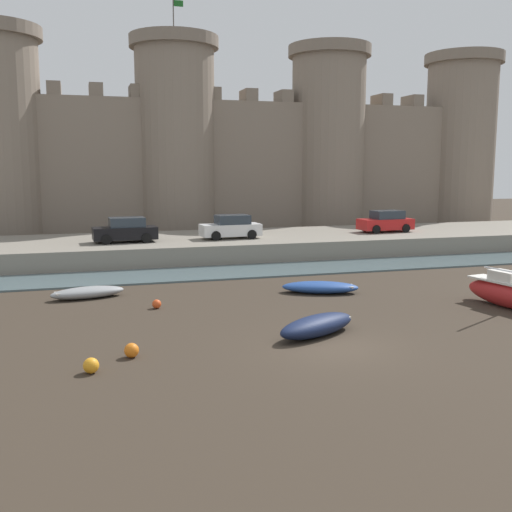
% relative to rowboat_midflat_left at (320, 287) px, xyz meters
% --- Properties ---
extents(ground_plane, '(160.00, 160.00, 0.00)m').
position_rel_rowboat_midflat_left_xyz_m(ground_plane, '(-2.99, -8.42, -0.30)').
color(ground_plane, '#382D23').
extents(water_channel, '(80.00, 4.50, 0.10)m').
position_rel_rowboat_midflat_left_xyz_m(water_channel, '(-2.99, 6.81, -0.25)').
color(water_channel, slate).
rests_on(water_channel, ground).
extents(quay_road, '(69.47, 10.00, 1.30)m').
position_rel_rowboat_midflat_left_xyz_m(quay_road, '(-2.99, 14.06, 0.35)').
color(quay_road, gray).
rests_on(quay_road, ground).
extents(castle, '(65.08, 7.61, 20.19)m').
position_rel_rowboat_midflat_left_xyz_m(castle, '(-2.99, 25.92, 7.54)').
color(castle, gray).
rests_on(castle, ground).
extents(rowboat_midflat_left, '(4.02, 2.68, 0.57)m').
position_rel_rowboat_midflat_left_xyz_m(rowboat_midflat_left, '(0.00, 0.00, 0.00)').
color(rowboat_midflat_left, '#234793').
rests_on(rowboat_midflat_left, ground).
extents(rowboat_foreground_centre, '(3.90, 2.80, 0.77)m').
position_rel_rowboat_midflat_left_xyz_m(rowboat_foreground_centre, '(-3.03, -7.01, 0.10)').
color(rowboat_foreground_centre, '#141E3D').
rests_on(rowboat_foreground_centre, ground).
extents(rowboat_midflat_right, '(3.60, 1.78, 0.56)m').
position_rel_rowboat_midflat_left_xyz_m(rowboat_midflat_right, '(-11.10, 2.00, -0.01)').
color(rowboat_midflat_right, gray).
rests_on(rowboat_midflat_right, ground).
extents(sailboat_midflat_centre, '(1.96, 4.85, 5.33)m').
position_rel_rowboat_midflat_left_xyz_m(sailboat_midflat_centre, '(6.86, -5.29, 0.37)').
color(sailboat_midflat_centre, red).
rests_on(sailboat_midflat_centre, ground).
extents(mooring_buoy_off_centre, '(0.48, 0.48, 0.48)m').
position_rel_rowboat_midflat_left_xyz_m(mooring_buoy_off_centre, '(-11.16, -8.87, -0.06)').
color(mooring_buoy_off_centre, orange).
rests_on(mooring_buoy_off_centre, ground).
extents(mooring_buoy_mid_mud, '(0.49, 0.49, 0.49)m').
position_rel_rowboat_midflat_left_xyz_m(mooring_buoy_mid_mud, '(-9.85, -7.68, -0.06)').
color(mooring_buoy_mid_mud, orange).
rests_on(mooring_buoy_mid_mud, ground).
extents(mooring_buoy_near_shore, '(0.40, 0.40, 0.40)m').
position_rel_rowboat_midflat_left_xyz_m(mooring_buoy_near_shore, '(-8.20, -1.01, -0.10)').
color(mooring_buoy_near_shore, '#E04C1E').
rests_on(mooring_buoy_near_shore, ground).
extents(car_quay_east, '(4.17, 2.03, 1.62)m').
position_rel_rowboat_midflat_left_xyz_m(car_quay_east, '(-8.47, 12.76, 1.78)').
color(car_quay_east, black).
rests_on(car_quay_east, quay_road).
extents(car_quay_centre_west, '(4.17, 2.03, 1.62)m').
position_rel_rowboat_midflat_left_xyz_m(car_quay_centre_west, '(10.92, 13.54, 1.78)').
color(car_quay_centre_west, red).
rests_on(car_quay_centre_west, quay_road).
extents(car_quay_west, '(4.17, 2.03, 1.62)m').
position_rel_rowboat_midflat_left_xyz_m(car_quay_west, '(-1.35, 12.80, 1.78)').
color(car_quay_west, silver).
rests_on(car_quay_west, quay_road).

